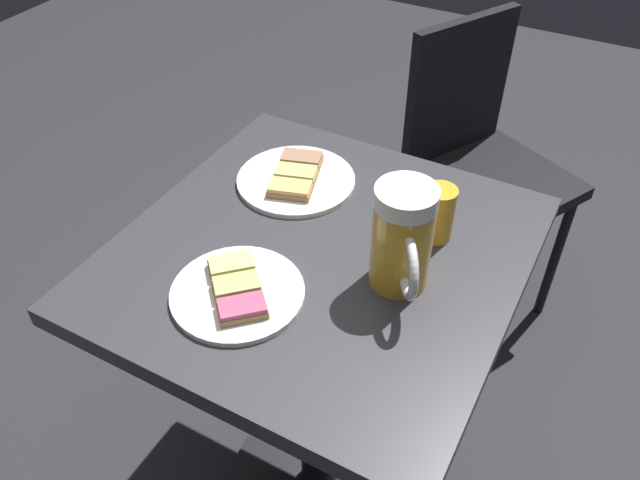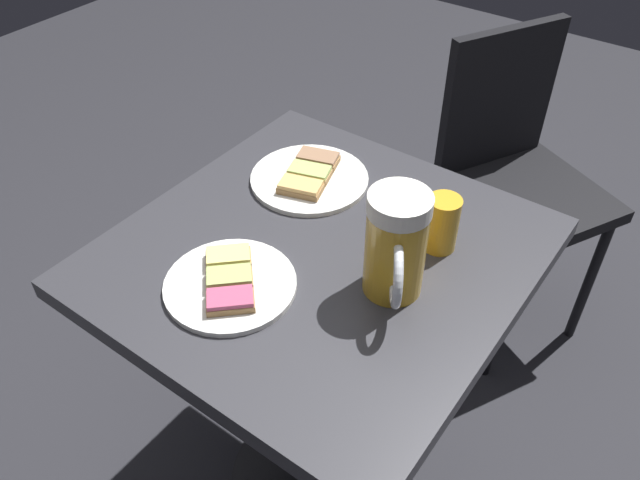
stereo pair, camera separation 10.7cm
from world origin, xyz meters
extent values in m
plane|color=#28282D|center=(0.00, 0.00, 0.00)|extent=(6.00, 6.00, 0.00)
cylinder|color=black|center=(0.00, 0.00, 0.01)|extent=(0.44, 0.44, 0.01)
cylinder|color=black|center=(0.00, 0.00, 0.39)|extent=(0.09, 0.09, 0.74)
cube|color=#333338|center=(0.00, 0.00, 0.76)|extent=(0.68, 0.66, 0.04)
cylinder|color=white|center=(-0.16, 0.06, 0.78)|extent=(0.21, 0.21, 0.01)
cube|color=#9E7547|center=(-0.19, 0.03, 0.79)|extent=(0.08, 0.08, 0.01)
cube|color=#BC4C70|center=(-0.19, 0.03, 0.80)|extent=(0.08, 0.08, 0.01)
cube|color=#9E7547|center=(-0.16, 0.06, 0.79)|extent=(0.08, 0.08, 0.01)
cube|color=#ADC66B|center=(-0.16, 0.06, 0.80)|extent=(0.08, 0.08, 0.01)
cube|color=#9E7547|center=(-0.12, 0.09, 0.79)|extent=(0.08, 0.08, 0.01)
cube|color=#EFE07A|center=(-0.12, 0.09, 0.80)|extent=(0.08, 0.08, 0.01)
cylinder|color=white|center=(0.15, 0.13, 0.78)|extent=(0.23, 0.23, 0.01)
cube|color=#9E7547|center=(0.19, 0.15, 0.79)|extent=(0.07, 0.09, 0.01)
cube|color=#997051|center=(0.19, 0.15, 0.80)|extent=(0.06, 0.09, 0.01)
cube|color=#9E7547|center=(0.15, 0.13, 0.79)|extent=(0.07, 0.09, 0.01)
cube|color=#ADC66B|center=(0.15, 0.13, 0.80)|extent=(0.06, 0.09, 0.01)
cube|color=#9E7547|center=(0.10, 0.12, 0.79)|extent=(0.07, 0.09, 0.01)
cube|color=#E5B266|center=(0.10, 0.12, 0.80)|extent=(0.06, 0.09, 0.01)
cylinder|color=gold|center=(-0.01, -0.14, 0.85)|extent=(0.09, 0.09, 0.15)
cylinder|color=white|center=(-0.01, -0.14, 0.94)|extent=(0.10, 0.10, 0.03)
torus|color=silver|center=(-0.06, -0.18, 0.86)|extent=(0.09, 0.06, 0.10)
cylinder|color=gold|center=(0.13, -0.16, 0.83)|extent=(0.06, 0.06, 0.10)
cylinder|color=black|center=(0.55, -0.19, 0.23)|extent=(0.03, 0.03, 0.45)
cylinder|color=black|center=(0.83, -0.33, 0.23)|extent=(0.03, 0.03, 0.45)
cylinder|color=black|center=(0.69, 0.10, 0.23)|extent=(0.03, 0.03, 0.45)
cylinder|color=black|center=(0.98, -0.05, 0.23)|extent=(0.03, 0.03, 0.45)
cube|color=black|center=(0.76, -0.12, 0.47)|extent=(0.51, 0.51, 0.04)
cube|color=black|center=(0.84, 0.03, 0.68)|extent=(0.32, 0.18, 0.38)
camera|label=1|loc=(-0.71, -0.39, 1.50)|focal=35.95mm
camera|label=2|loc=(-0.65, -0.48, 1.50)|focal=35.95mm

